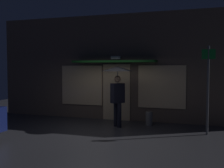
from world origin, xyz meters
TOP-DOWN VIEW (x-y plane):
  - ground_plane at (0.00, 0.00)m, footprint 18.00×18.00m
  - building_facade at (0.00, 2.34)m, footprint 10.30×1.00m
  - person_with_umbrella at (0.41, 0.99)m, footprint 1.14×1.14m
  - street_sign_post at (3.36, 0.75)m, footprint 0.40×0.07m
  - sidewalk_bollard at (1.41, 1.59)m, footprint 0.24×0.24m

SIDE VIEW (x-z plane):
  - ground_plane at x=0.00m, z-range 0.00..0.00m
  - sidewalk_bollard at x=1.41m, z-range 0.00..0.48m
  - street_sign_post at x=3.36m, z-range 0.17..2.89m
  - person_with_umbrella at x=0.41m, z-range 0.59..2.70m
  - building_facade at x=0.00m, z-range -0.02..4.13m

